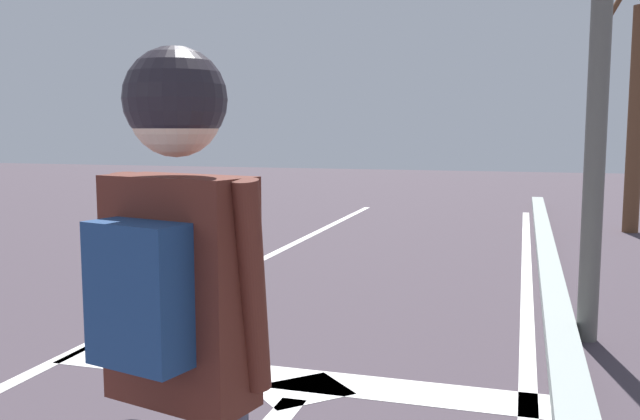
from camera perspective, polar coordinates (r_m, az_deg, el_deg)
The scene contains 7 objects.
lane_line_center at distance 5.67m, azimuth -19.30°, elevation -10.85°, with size 0.12×20.00×0.01m, color silver.
lane_line_curbside at distance 4.66m, azimuth 16.98°, elevation -14.62°, with size 0.12×20.00×0.01m, color silver.
stop_bar at distance 4.77m, azimuth -2.85°, elevation -13.84°, with size 3.45×0.40×0.01m, color silver.
lane_arrow_head at distance 4.56m, azimuth -1.50°, elevation -14.81°, with size 0.56×0.44×0.01m, color silver.
curb_strip at distance 4.65m, azimuth 20.19°, elevation -13.93°, with size 0.24×24.00×0.14m, color #96A09C.
skater at distance 1.85m, azimuth -11.90°, elevation -6.74°, with size 0.48×0.65×1.81m.
roadside_tree at distance 12.23m, azimuth 24.90°, elevation 7.91°, with size 1.00×0.98×4.66m.
Camera 1 is at (2.88, 1.65, 1.68)m, focal length 38.32 mm.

